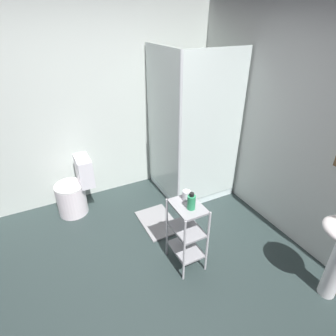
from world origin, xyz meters
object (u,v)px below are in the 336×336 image
body_wash_bottle_green (191,202)px  rinse_cup (186,195)px  bath_mat (158,222)px  storage_cart (187,230)px  shower_stall (188,164)px  toilet (75,191)px

body_wash_bottle_green → rinse_cup: (-0.14, 0.03, -0.03)m
bath_mat → rinse_cup: bearing=3.1°
storage_cart → bath_mat: size_ratio=1.23×
shower_stall → rinse_cup: 1.28m
toilet → storage_cart: size_ratio=1.03×
shower_stall → body_wash_bottle_green: size_ratio=11.70×
shower_stall → body_wash_bottle_green: bearing=-30.2°
storage_cart → rinse_cup: size_ratio=7.78×
storage_cart → bath_mat: storage_cart is taller
shower_stall → body_wash_bottle_green: 1.42m
shower_stall → toilet: shower_stall is taller
rinse_cup → bath_mat: rinse_cup is taller
shower_stall → bath_mat: (0.44, -0.69, -0.45)m
toilet → rinse_cup: bearing=34.2°
body_wash_bottle_green → rinse_cup: 0.15m
storage_cart → bath_mat: (-0.70, 0.01, -0.43)m
toilet → body_wash_bottle_green: bearing=30.4°
rinse_cup → toilet: bearing=-145.8°
storage_cart → body_wash_bottle_green: size_ratio=4.33×
toilet → storage_cart: bearing=31.2°
rinse_cup → shower_stall: bearing=147.8°
shower_stall → rinse_cup: size_ratio=21.04×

